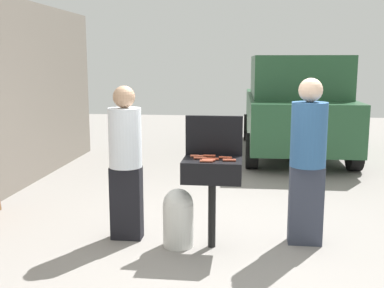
{
  "coord_description": "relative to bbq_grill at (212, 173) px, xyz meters",
  "views": [
    {
      "loc": [
        0.25,
        -4.72,
        1.92
      ],
      "look_at": [
        -0.37,
        0.46,
        1.0
      ],
      "focal_mm": 44.2,
      "sensor_mm": 36.0,
      "label": 1
    }
  ],
  "objects": [
    {
      "name": "propane_tank",
      "position": [
        -0.35,
        -0.02,
        -0.47
      ],
      "size": [
        0.32,
        0.32,
        0.62
      ],
      "color": "silver",
      "rests_on": "ground"
    },
    {
      "name": "hot_dog_6",
      "position": [
        -0.04,
        0.11,
        0.16
      ],
      "size": [
        0.13,
        0.03,
        0.03
      ],
      "primitive_type": "cylinder",
      "rotation": [
        0.0,
        1.57,
        0.02
      ],
      "color": "#AD4228",
      "rests_on": "bbq_grill"
    },
    {
      "name": "hot_dog_3",
      "position": [
        -0.12,
        -0.01,
        0.16
      ],
      "size": [
        0.13,
        0.03,
        0.03
      ],
      "primitive_type": "cylinder",
      "rotation": [
        0.0,
        1.57,
        -0.02
      ],
      "color": "#C6593D",
      "rests_on": "bbq_grill"
    },
    {
      "name": "grill_lid_open",
      "position": [
        0.0,
        0.22,
        0.35
      ],
      "size": [
        0.6,
        0.05,
        0.42
      ],
      "primitive_type": "cube",
      "color": "black",
      "rests_on": "bbq_grill"
    },
    {
      "name": "bbq_grill",
      "position": [
        0.0,
        0.0,
        0.0
      ],
      "size": [
        0.6,
        0.44,
        0.93
      ],
      "color": "black",
      "rests_on": "ground"
    },
    {
      "name": "person_left",
      "position": [
        -0.94,
        0.13,
        0.11
      ],
      "size": [
        0.35,
        0.35,
        1.67
      ],
      "rotation": [
        0.0,
        0.0,
        0.16
      ],
      "color": "black",
      "rests_on": "ground"
    },
    {
      "name": "hot_dog_0",
      "position": [
        -0.17,
        0.09,
        0.16
      ],
      "size": [
        0.13,
        0.03,
        0.03
      ],
      "primitive_type": "cylinder",
      "rotation": [
        0.0,
        1.57,
        -0.02
      ],
      "color": "#C6593D",
      "rests_on": "bbq_grill"
    },
    {
      "name": "hot_dog_5",
      "position": [
        -0.03,
        -0.1,
        0.16
      ],
      "size": [
        0.13,
        0.03,
        0.03
      ],
      "primitive_type": "cylinder",
      "rotation": [
        0.0,
        1.57,
        0.01
      ],
      "color": "#B74C33",
      "rests_on": "bbq_grill"
    },
    {
      "name": "hot_dog_1",
      "position": [
        0.18,
        -0.08,
        0.16
      ],
      "size": [
        0.13,
        0.03,
        0.03
      ],
      "primitive_type": "cylinder",
      "rotation": [
        0.0,
        1.57,
        0.06
      ],
      "color": "#B74C33",
      "rests_on": "bbq_grill"
    },
    {
      "name": "parked_minivan",
      "position": [
        1.31,
        5.25,
        0.23
      ],
      "size": [
        2.1,
        4.44,
        2.02
      ],
      "rotation": [
        0.0,
        0.0,
        3.16
      ],
      "color": "#234C2D",
      "rests_on": "ground"
    },
    {
      "name": "hot_dog_4",
      "position": [
        -0.05,
        -0.15,
        0.16
      ],
      "size": [
        0.13,
        0.03,
        0.03
      ],
      "primitive_type": "cylinder",
      "rotation": [
        0.0,
        1.57,
        0.04
      ],
      "color": "#C6593D",
      "rests_on": "bbq_grill"
    },
    {
      "name": "hot_dog_2",
      "position": [
        0.13,
        0.04,
        0.16
      ],
      "size": [
        0.13,
        0.04,
        0.03
      ],
      "primitive_type": "cylinder",
      "rotation": [
        0.0,
        1.57,
        -0.09
      ],
      "color": "#AD4228",
      "rests_on": "bbq_grill"
    },
    {
      "name": "hot_dog_7",
      "position": [
        0.0,
        -0.04,
        0.16
      ],
      "size": [
        0.13,
        0.03,
        0.03
      ],
      "primitive_type": "cylinder",
      "rotation": [
        0.0,
        1.57,
        -0.06
      ],
      "color": "#AD4228",
      "rests_on": "bbq_grill"
    },
    {
      "name": "ground_plane",
      "position": [
        0.1,
        0.04,
        -0.79
      ],
      "size": [
        24.0,
        24.0,
        0.0
      ],
      "primitive_type": "plane",
      "color": "gray"
    },
    {
      "name": "person_right",
      "position": [
        0.98,
        0.22,
        0.16
      ],
      "size": [
        0.37,
        0.37,
        1.75
      ],
      "rotation": [
        0.0,
        0.0,
        3.24
      ],
      "color": "#333847",
      "rests_on": "ground"
    }
  ]
}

